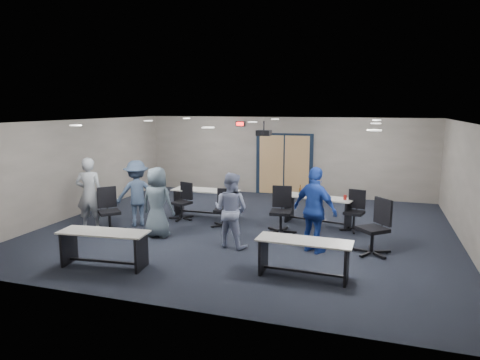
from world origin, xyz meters
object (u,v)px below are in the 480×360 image
(person_gray, at_px, (89,194))
(table_front_left, at_px, (104,242))
(table_front_right, at_px, (304,252))
(chair_back_a, at_px, (181,201))
(chair_back_c, at_px, (281,210))
(chair_loose_right, at_px, (373,227))
(person_plaid, at_px, (157,202))
(person_navy, at_px, (315,210))
(chair_loose_left, at_px, (109,210))
(person_back, at_px, (137,193))
(table_back_left, at_px, (206,198))
(chair_back_b, at_px, (223,208))
(chair_back_d, at_px, (354,211))
(person_lightblue, at_px, (231,210))
(table_back_right, at_px, (318,205))

(person_gray, bearing_deg, table_front_left, 113.03)
(table_front_right, bearing_deg, table_front_left, -168.23)
(table_front_right, distance_m, chair_back_a, 4.86)
(table_front_left, xyz_separation_m, chair_back_c, (2.76, 3.21, 0.09))
(chair_loose_right, relative_size, person_gray, 0.64)
(table_front_left, bearing_deg, person_plaid, 82.88)
(chair_loose_right, distance_m, person_navy, 1.24)
(chair_loose_left, height_order, person_back, person_back)
(person_gray, height_order, person_plaid, person_gray)
(table_front_right, xyz_separation_m, chair_loose_right, (1.16, 1.65, 0.11))
(table_back_left, bearing_deg, chair_back_a, -133.46)
(table_front_right, height_order, person_navy, person_navy)
(chair_back_b, relative_size, chair_loose_right, 0.82)
(table_front_left, bearing_deg, person_back, 102.70)
(chair_loose_right, xyz_separation_m, person_navy, (-1.18, -0.23, 0.33))
(person_gray, xyz_separation_m, person_navy, (5.60, 0.02, 0.00))
(person_navy, xyz_separation_m, person_back, (-4.66, 0.65, -0.06))
(chair_back_c, bearing_deg, table_back_left, 151.73)
(chair_back_d, xyz_separation_m, chair_loose_left, (-5.72, -1.95, 0.04))
(chair_back_c, relative_size, chair_loose_left, 1.03)
(person_lightblue, bearing_deg, person_gray, 7.82)
(chair_back_b, distance_m, chair_back_d, 3.28)
(table_front_right, relative_size, person_back, 1.01)
(table_front_right, height_order, chair_loose_right, chair_loose_right)
(chair_back_b, bearing_deg, person_navy, -32.24)
(person_plaid, relative_size, person_lightblue, 1.01)
(table_front_left, height_order, person_lightblue, person_lightblue)
(chair_back_d, relative_size, person_navy, 0.55)
(table_front_right, bearing_deg, chair_back_a, 144.11)
(person_back, bearing_deg, chair_loose_left, 28.43)
(table_front_left, height_order, person_gray, person_gray)
(person_lightblue, bearing_deg, chair_back_d, -129.78)
(chair_back_d, bearing_deg, table_back_right, 172.64)
(chair_back_d, xyz_separation_m, chair_loose_right, (0.46, -1.63, 0.08))
(table_back_right, relative_size, chair_back_d, 1.87)
(chair_back_a, xyz_separation_m, person_lightblue, (2.04, -1.76, 0.33))
(chair_back_c, xyz_separation_m, chair_loose_right, (2.15, -0.89, 0.02))
(chair_back_d, bearing_deg, table_front_left, -125.90)
(chair_back_b, bearing_deg, chair_back_a, 159.79)
(chair_loose_right, relative_size, person_back, 0.69)
(chair_back_a, height_order, chair_loose_left, chair_loose_left)
(table_back_left, relative_size, person_back, 1.10)
(table_front_left, relative_size, chair_loose_right, 1.51)
(person_plaid, relative_size, person_navy, 0.91)
(table_back_right, height_order, person_lightblue, person_lightblue)
(table_back_right, xyz_separation_m, person_plaid, (-3.47, -2.24, 0.32))
(person_lightblue, distance_m, person_navy, 1.81)
(table_front_right, distance_m, chair_back_d, 3.36)
(chair_back_c, bearing_deg, person_plaid, -162.99)
(table_front_left, distance_m, chair_back_b, 3.52)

